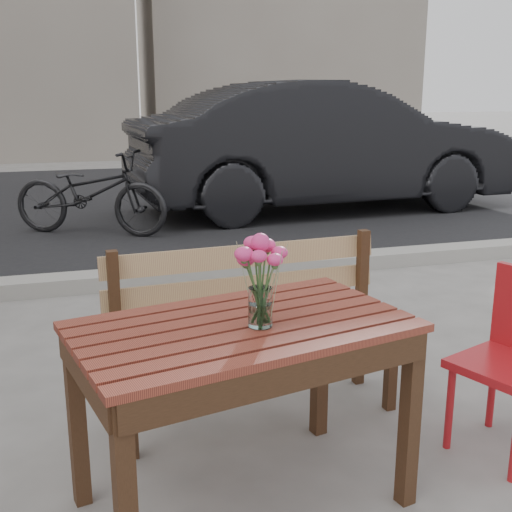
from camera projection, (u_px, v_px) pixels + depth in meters
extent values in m
cube|color=black|center=(117.00, 202.00, 8.75)|extent=(30.00, 8.00, 0.00)
cube|color=gray|center=(159.00, 276.00, 5.03)|extent=(30.00, 0.25, 0.12)
cube|color=gray|center=(278.00, 31.00, 16.82)|extent=(7.00, 3.00, 6.00)
cube|color=#561E16|center=(243.00, 327.00, 2.19)|extent=(1.25, 0.88, 0.03)
cube|color=#311E10|center=(126.00, 507.00, 1.80)|extent=(0.07, 0.07, 0.67)
cube|color=#311E10|center=(410.00, 419.00, 2.28)|extent=(0.07, 0.07, 0.67)
cube|color=#311E10|center=(77.00, 419.00, 2.28)|extent=(0.07, 0.07, 0.67)
cube|color=#311E10|center=(320.00, 362.00, 2.76)|extent=(0.07, 0.07, 0.67)
cube|color=#A37554|center=(259.00, 331.00, 2.88)|extent=(1.35, 0.44, 0.03)
cube|color=#A37554|center=(244.00, 272.00, 3.00)|extent=(1.33, 0.11, 0.36)
cube|color=#311E10|center=(131.00, 410.00, 2.59)|extent=(0.05, 0.05, 0.44)
cube|color=#311E10|center=(392.00, 367.00, 2.99)|extent=(0.05, 0.05, 0.44)
cube|color=#311E10|center=(117.00, 340.00, 2.82)|extent=(0.05, 0.05, 0.81)
cube|color=#311E10|center=(362.00, 309.00, 3.22)|extent=(0.05, 0.05, 0.81)
cube|color=#A4151B|center=(508.00, 367.00, 2.60)|extent=(0.48, 0.48, 0.04)
cylinder|color=#A4151B|center=(450.00, 408.00, 2.68)|extent=(0.03, 0.03, 0.37)
cylinder|color=#A4151B|center=(492.00, 389.00, 2.86)|extent=(0.03, 0.03, 0.37)
cylinder|color=white|center=(260.00, 307.00, 2.14)|extent=(0.08, 0.08, 0.14)
cylinder|color=#3B6632|center=(260.00, 288.00, 2.12)|extent=(0.05, 0.05, 0.27)
imported|color=black|center=(324.00, 147.00, 8.04)|extent=(4.91, 1.95, 1.59)
imported|color=black|center=(90.00, 193.00, 6.68)|extent=(1.76, 1.32, 0.88)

